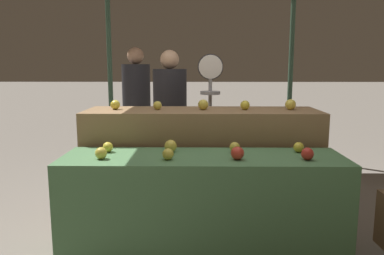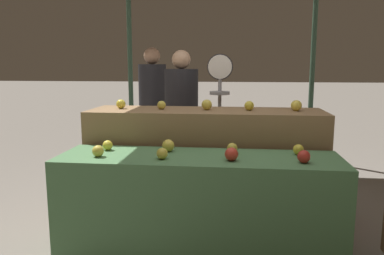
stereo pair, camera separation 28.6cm
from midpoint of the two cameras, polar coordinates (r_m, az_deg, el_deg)
display_counter_front at (r=2.71m, az=4.10°, el=-12.17°), size 1.96×0.55×0.75m
display_counter_back at (r=3.24m, az=4.59°, el=-6.20°), size 1.96×0.55×1.00m
apple_front_0 at (r=2.61m, az=-11.12°, el=-3.57°), size 0.08×0.08×0.08m
apple_front_1 at (r=2.49m, az=-1.31°, el=-4.02°), size 0.08×0.08×0.08m
apple_front_2 at (r=2.48m, az=9.34°, el=-4.07°), size 0.09×0.09×0.09m
apple_front_3 at (r=2.55m, az=19.81°, el=-4.23°), size 0.08×0.08×0.08m
apple_front_4 at (r=2.80m, az=-9.91°, el=-2.71°), size 0.07×0.07×0.07m
apple_front_5 at (r=2.71m, az=-0.63°, el=-2.81°), size 0.09×0.09×0.09m
apple_front_6 at (r=2.69m, az=9.19°, el=-3.16°), size 0.08×0.08×0.08m
apple_front_7 at (r=2.76m, az=18.81°, el=-3.24°), size 0.07×0.07×0.07m
apple_back_0 at (r=3.25m, az=-8.33°, el=3.54°), size 0.08×0.08×0.08m
apple_back_1 at (r=3.17m, az=-2.10°, el=3.42°), size 0.07×0.07×0.07m
apple_back_2 at (r=3.13m, az=4.88°, el=3.46°), size 0.09×0.09×0.09m
apple_back_3 at (r=3.15m, az=11.30°, el=3.25°), size 0.08×0.08×0.08m
apple_back_4 at (r=3.21m, az=18.11°, el=3.18°), size 0.09×0.09×0.09m
produce_scale at (r=3.76m, az=6.43°, el=4.70°), size 0.25×0.20×1.49m
person_vendor_at_scale at (r=4.09m, az=0.39°, el=2.49°), size 0.47×0.47×1.54m
person_customer_left at (r=4.85m, az=-4.34°, el=4.03°), size 0.47×0.47×1.60m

